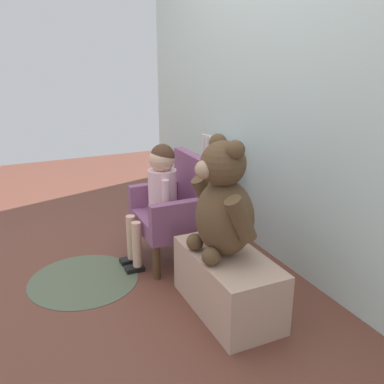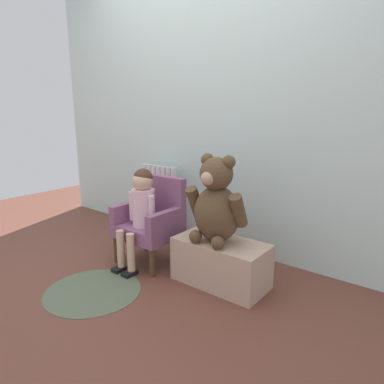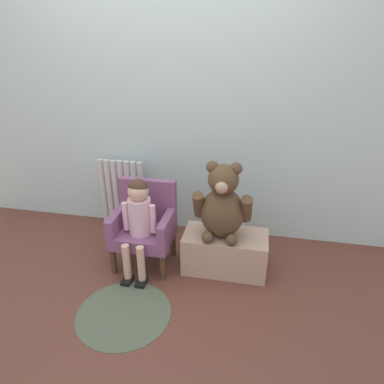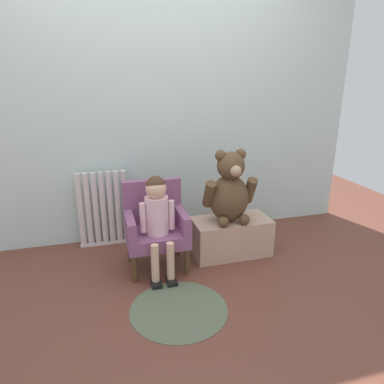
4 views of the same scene
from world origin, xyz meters
The scene contains 8 objects.
ground_plane centered at (0.00, 0.00, 0.00)m, with size 6.00×6.00×0.00m, color brown.
back_wall centered at (0.00, 1.17, 1.20)m, with size 3.80×0.05×2.40m, color silver.
radiator centered at (-0.46, 1.04, 0.33)m, with size 0.43×0.05×0.66m.
child_armchair centered at (-0.09, 0.57, 0.34)m, with size 0.45×0.38×0.66m.
child_figure centered at (-0.09, 0.46, 0.49)m, with size 0.25×0.35×0.74m.
low_bench centered at (0.54, 0.59, 0.15)m, with size 0.63×0.32×0.31m, color tan.
large_teddy_bear centered at (0.51, 0.57, 0.56)m, with size 0.42×0.30×0.58m.
floor_rug centered at (-0.05, -0.02, 0.00)m, with size 0.62×0.62×0.01m, color #525D47.
Camera 2 is at (1.72, -1.21, 1.15)m, focal length 32.00 mm.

